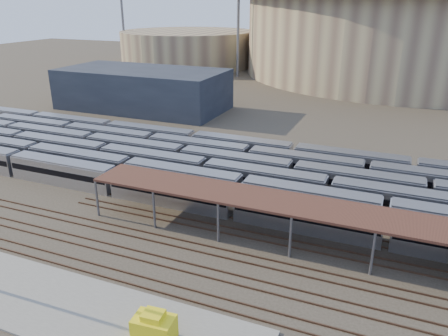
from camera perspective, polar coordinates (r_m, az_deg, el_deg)
ground at (r=54.98m, az=-10.19°, el=-8.17°), size 420.00×420.00×0.00m
apron at (r=48.43m, az=-25.25°, el=-14.42°), size 50.00×9.00×0.20m
subway_trains at (r=68.34m, az=-1.04°, el=-0.09°), size 128.31×23.90×3.60m
inspection_shed at (r=49.11m, az=14.48°, el=-5.73°), size 60.30×6.00×5.30m
empty_tracks at (r=51.44m, az=-13.20°, el=-10.54°), size 170.00×9.62×0.18m
stadium at (r=180.04m, az=22.93°, el=16.48°), size 124.00×124.00×32.50m
secondary_arena at (r=191.74m, az=-4.67°, el=15.36°), size 56.00×56.00×14.00m
service_building at (r=115.28m, az=-10.56°, el=10.10°), size 42.00×20.00×10.00m
floodlight_0 at (r=160.33m, az=1.88°, el=19.14°), size 4.00×1.00×38.40m
floodlight_1 at (r=195.17m, az=-13.15°, el=19.03°), size 4.00×1.00×38.40m
floodlight_3 at (r=203.22m, az=12.83°, el=19.12°), size 4.00×1.00×38.40m
yellow_equipment at (r=38.86m, az=-9.11°, el=-20.00°), size 3.60×2.44×2.13m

